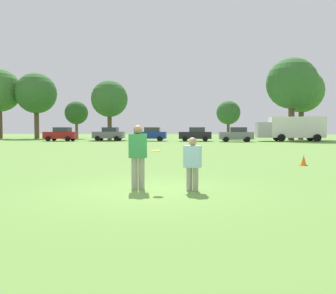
% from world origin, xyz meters
% --- Properties ---
extents(ground_plane, '(184.07, 184.07, 0.00)m').
position_xyz_m(ground_plane, '(0.00, 0.00, 0.00)').
color(ground_plane, '#608C3D').
extents(player_thrower, '(0.54, 0.38, 1.78)m').
position_xyz_m(player_thrower, '(-0.28, 0.10, 1.00)').
color(player_thrower, gray).
rests_on(player_thrower, ground).
extents(player_defender, '(0.49, 0.34, 1.45)m').
position_xyz_m(player_defender, '(1.23, 0.04, 0.80)').
color(player_defender, gray).
rests_on(player_defender, ground).
extents(frisbee, '(0.27, 0.27, 0.06)m').
position_xyz_m(frisbee, '(0.25, -0.12, 1.09)').
color(frisbee, yellow).
extents(traffic_cone, '(0.32, 0.32, 0.48)m').
position_xyz_m(traffic_cone, '(5.80, 7.43, 0.23)').
color(traffic_cone, '#D8590C').
rests_on(traffic_cone, ground).
extents(parked_car_near_left, '(4.30, 2.42, 1.82)m').
position_xyz_m(parked_car_near_left, '(-18.57, 35.20, 0.92)').
color(parked_car_near_left, maroon).
rests_on(parked_car_near_left, ground).
extents(parked_car_mid_left, '(4.30, 2.42, 1.82)m').
position_xyz_m(parked_car_mid_left, '(-12.86, 37.88, 0.92)').
color(parked_car_mid_left, slate).
rests_on(parked_car_mid_left, ground).
extents(parked_car_center, '(4.30, 2.42, 1.82)m').
position_xyz_m(parked_car_center, '(-6.88, 37.16, 0.92)').
color(parked_car_center, navy).
rests_on(parked_car_center, ground).
extents(parked_car_mid_right, '(4.30, 2.42, 1.82)m').
position_xyz_m(parked_car_mid_right, '(-0.95, 37.14, 0.92)').
color(parked_car_mid_right, black).
rests_on(parked_car_mid_right, ground).
extents(parked_car_near_right, '(4.30, 2.42, 1.82)m').
position_xyz_m(parked_car_near_right, '(4.25, 36.01, 0.92)').
color(parked_car_near_right, slate).
rests_on(parked_car_near_right, ground).
extents(box_truck, '(8.63, 3.35, 3.18)m').
position_xyz_m(box_truck, '(11.45, 38.81, 1.75)').
color(box_truck, white).
rests_on(box_truck, ground).
extents(tree_center_elm, '(6.60, 6.60, 10.73)m').
position_xyz_m(tree_center_elm, '(-27.53, 45.66, 7.38)').
color(tree_center_elm, brown).
rests_on(tree_center_elm, ground).
extents(tree_east_birch, '(3.72, 3.72, 6.04)m').
position_xyz_m(tree_east_birch, '(-20.69, 45.67, 4.15)').
color(tree_east_birch, brown).
rests_on(tree_east_birch, ground).
extents(tree_east_oak, '(5.35, 5.35, 8.70)m').
position_xyz_m(tree_east_oak, '(-13.85, 41.43, 5.98)').
color(tree_east_oak, brown).
rests_on(tree_east_oak, ground).
extents(tree_far_east_pine, '(3.62, 3.62, 5.89)m').
position_xyz_m(tree_far_east_pine, '(3.51, 45.69, 4.05)').
color(tree_far_east_pine, brown).
rests_on(tree_far_east_pine, ground).
extents(tree_far_west_pine, '(7.01, 7.01, 11.39)m').
position_xyz_m(tree_far_west_pine, '(12.02, 41.93, 7.83)').
color(tree_far_west_pine, brown).
rests_on(tree_far_west_pine, ground).
extents(tree_horizon_center, '(6.44, 6.44, 10.47)m').
position_xyz_m(tree_horizon_center, '(14.16, 45.72, 7.20)').
color(tree_horizon_center, brown).
rests_on(tree_horizon_center, ground).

